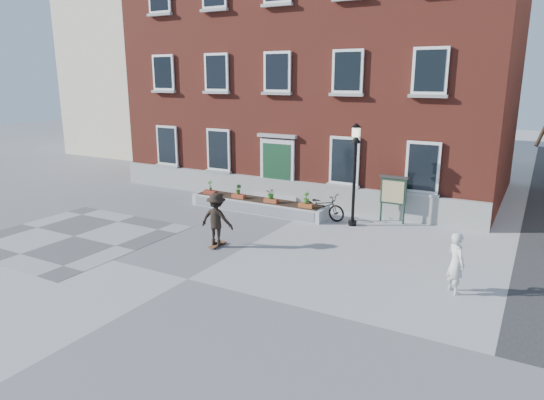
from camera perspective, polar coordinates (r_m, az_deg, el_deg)
The scene contains 10 objects.
ground at distance 14.13m, azimuth -9.89°, elevation -9.15°, with size 100.00×100.00×0.00m, color #9D9D9F.
checker_patch at distance 18.89m, azimuth -22.25°, elevation -3.97°, with size 6.00×6.00×0.01m, color #525254.
distant_building at distance 39.91m, azimuth -12.41°, elevation 15.23°, with size 10.00×12.00×13.00m, color beige.
bicycle at distance 19.59m, azimuth 5.90°, elevation -0.73°, with size 0.70×2.01×1.06m, color black.
bystander at distance 13.70m, azimuth 20.82°, elevation -6.94°, with size 0.60×0.40×1.66m, color silver.
brick_building at distance 26.09m, azimuth 6.20°, elevation 15.76°, with size 18.40×10.85×12.60m.
planter_assembly at distance 20.69m, azimuth -1.69°, elevation -0.50°, with size 6.20×1.12×1.15m.
lamp_post at distance 18.46m, azimuth 9.74°, elevation 4.60°, with size 0.40×0.40×3.93m.
notice_board at distance 19.42m, azimuth 14.09°, elevation 1.00°, with size 1.10×0.16×1.87m.
skateboarder at distance 16.30m, azimuth -6.53°, elevation -2.25°, with size 1.22×0.80×1.85m.
Camera 1 is at (8.35, -9.96, 5.55)m, focal length 32.00 mm.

